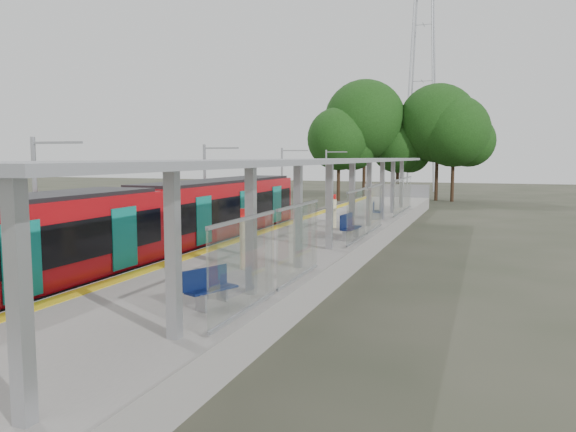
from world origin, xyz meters
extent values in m
plane|color=#474438|center=(0.00, 0.00, 0.00)|extent=(200.00, 200.00, 0.00)
cube|color=#59544C|center=(-4.50, 20.00, 0.12)|extent=(3.00, 70.00, 0.24)
cube|color=gray|center=(0.00, 20.00, 0.50)|extent=(6.00, 50.00, 1.00)
cube|color=yellow|center=(-2.55, 20.00, 1.01)|extent=(0.60, 50.00, 0.02)
cube|color=#9EA0A5|center=(0.00, 44.95, 1.60)|extent=(6.00, 0.10, 1.20)
cube|color=#0B7067|center=(-3.14, 3.17, 2.10)|extent=(0.04, 1.30, 2.00)
cube|color=black|center=(-4.50, 17.27, 0.65)|extent=(2.50, 13.50, 0.70)
cube|color=#A50B12|center=(-4.50, 17.27, 2.25)|extent=(2.65, 13.50, 2.50)
cube|color=black|center=(-4.50, 17.27, 2.30)|extent=(2.72, 12.96, 1.20)
cube|color=black|center=(-4.50, 17.27, 3.55)|extent=(2.40, 12.82, 0.15)
cube|color=#0B7067|center=(-3.14, 17.27, 2.10)|extent=(0.04, 1.30, 2.00)
cylinder|color=black|center=(-4.50, 12.54, 0.35)|extent=(2.20, 0.70, 0.70)
cube|color=black|center=(-4.50, 10.22, 2.00)|extent=(2.30, 0.80, 2.40)
cube|color=#9EA0A5|center=(2.00, -2.00, 2.75)|extent=(0.25, 0.25, 3.50)
cube|color=#9EA0A5|center=(2.00, 2.00, 2.75)|extent=(0.25, 0.25, 3.50)
cube|color=#9EA0A5|center=(2.00, 6.00, 2.75)|extent=(0.25, 0.25, 3.50)
cube|color=#9EA0A5|center=(2.00, 10.00, 2.75)|extent=(0.25, 0.25, 3.50)
cube|color=#9EA0A5|center=(2.00, 14.00, 2.75)|extent=(0.25, 0.25, 3.50)
cube|color=#9EA0A5|center=(2.00, 18.00, 2.75)|extent=(0.25, 0.25, 3.50)
cube|color=#9EA0A5|center=(2.00, 22.00, 2.75)|extent=(0.25, 0.25, 3.50)
cube|color=#9EA0A5|center=(2.00, 26.00, 2.75)|extent=(0.25, 0.25, 3.50)
cube|color=#9EA0A5|center=(2.00, 30.00, 2.75)|extent=(0.25, 0.25, 3.50)
cube|color=#9EA0A5|center=(2.00, 34.00, 2.75)|extent=(0.25, 0.25, 3.50)
cube|color=gray|center=(1.60, 16.00, 4.58)|extent=(3.20, 38.00, 0.16)
cylinder|color=#9EA0A5|center=(0.05, 16.00, 4.50)|extent=(0.24, 38.00, 0.24)
cube|color=silver|center=(2.70, 4.00, 2.20)|extent=(0.05, 3.70, 2.20)
cube|color=silver|center=(2.70, 8.00, 2.20)|extent=(0.05, 3.70, 2.20)
cube|color=silver|center=(2.70, 16.00, 2.20)|extent=(0.05, 3.70, 2.20)
cube|color=silver|center=(2.70, 20.00, 2.20)|extent=(0.05, 3.70, 2.20)
cube|color=silver|center=(2.70, 28.00, 2.20)|extent=(0.05, 3.70, 2.20)
cube|color=silver|center=(2.70, 32.00, 2.20)|extent=(0.05, 3.70, 2.20)
cylinder|color=#382316|center=(-7.21, 51.18, 2.23)|extent=(0.36, 0.36, 4.46)
sphere|color=#1D4F16|center=(-7.21, 51.18, 6.68)|extent=(6.77, 6.77, 6.77)
cylinder|color=#382316|center=(-4.92, 53.57, 2.91)|extent=(0.36, 0.36, 5.82)
sphere|color=#1D4F16|center=(-4.92, 53.57, 8.73)|extent=(8.85, 8.85, 8.85)
cylinder|color=#382316|center=(-1.45, 55.00, 2.01)|extent=(0.36, 0.36, 4.03)
sphere|color=#1D4F16|center=(-1.45, 55.00, 6.04)|extent=(6.12, 6.12, 6.12)
cylinder|color=#382316|center=(2.75, 55.06, 2.78)|extent=(0.36, 0.36, 5.57)
sphere|color=#1D4F16|center=(2.75, 55.06, 8.35)|extent=(8.46, 8.46, 8.46)
cylinder|color=#382316|center=(4.49, 54.22, 2.49)|extent=(0.36, 0.36, 4.97)
sphere|color=#1D4F16|center=(4.49, 54.22, 7.46)|extent=(7.56, 7.56, 7.56)
cylinder|color=#9EA0A5|center=(-6.30, 7.00, 2.70)|extent=(0.16, 0.16, 5.40)
cube|color=#9EA0A5|center=(-5.30, 7.00, 5.20)|extent=(2.00, 0.08, 0.08)
cylinder|color=#9EA0A5|center=(-6.30, 19.00, 2.70)|extent=(0.16, 0.16, 5.40)
cube|color=#9EA0A5|center=(-5.30, 19.00, 5.20)|extent=(2.00, 0.08, 0.08)
cylinder|color=#9EA0A5|center=(-6.30, 31.00, 2.70)|extent=(0.16, 0.16, 5.40)
cube|color=#9EA0A5|center=(-5.30, 31.00, 5.20)|extent=(2.00, 0.08, 0.08)
cylinder|color=#9EA0A5|center=(-6.30, 43.00, 2.70)|extent=(0.16, 0.16, 5.40)
cube|color=#9EA0A5|center=(-5.30, 43.00, 5.20)|extent=(2.00, 0.08, 0.08)
cube|color=navy|center=(1.57, 4.50, 1.43)|extent=(0.94, 1.48, 0.06)
cube|color=navy|center=(1.38, 4.50, 1.71)|extent=(0.60, 1.33, 0.52)
cube|color=#9EA0A5|center=(1.57, 3.93, 1.21)|extent=(0.37, 0.20, 0.42)
cube|color=#9EA0A5|center=(1.57, 5.07, 1.21)|extent=(0.37, 0.20, 0.42)
cube|color=navy|center=(2.20, 16.97, 1.51)|extent=(0.62, 1.73, 0.07)
cube|color=navy|center=(1.98, 16.97, 1.85)|extent=(0.18, 1.70, 0.62)
cube|color=#9EA0A5|center=(2.20, 16.29, 1.25)|extent=(0.46, 0.10, 0.50)
cube|color=#9EA0A5|center=(2.20, 17.65, 1.25)|extent=(0.46, 0.10, 0.50)
cube|color=navy|center=(1.75, 25.77, 1.46)|extent=(0.69, 1.58, 0.06)
cube|color=navy|center=(1.54, 25.77, 1.76)|extent=(0.30, 1.52, 0.56)
cube|color=#9EA0A5|center=(1.75, 25.16, 1.22)|extent=(0.41, 0.12, 0.45)
cube|color=#9EA0A5|center=(1.75, 26.38, 1.22)|extent=(0.41, 0.12, 0.45)
cylinder|color=beige|center=(0.51, 9.08, 1.86)|extent=(0.46, 0.46, 1.72)
cube|color=red|center=(0.51, 9.08, 2.89)|extent=(0.41, 0.14, 0.29)
cylinder|color=beige|center=(0.33, 20.77, 1.75)|extent=(0.40, 0.40, 1.50)
cube|color=red|center=(0.33, 20.77, 2.65)|extent=(0.36, 0.13, 0.25)
cylinder|color=#9EA0A5|center=(1.33, 19.80, 1.40)|extent=(0.40, 0.40, 0.79)
camera|label=1|loc=(7.99, -7.85, 4.73)|focal=35.00mm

